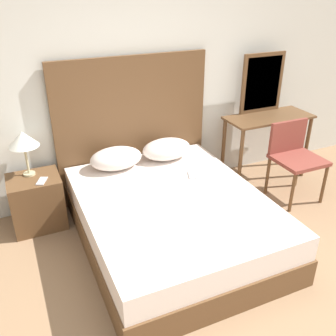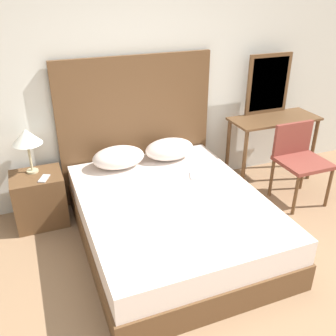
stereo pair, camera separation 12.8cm
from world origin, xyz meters
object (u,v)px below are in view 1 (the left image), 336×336
Objects in this scene: nightstand at (37,202)px; chair at (294,154)px; table_lamp at (23,140)px; vanity_desk at (268,128)px; bed at (172,220)px; phone_on_bed at (192,175)px; phone_on_nightstand at (42,181)px.

chair is (2.67, -0.55, 0.25)m from nightstand.
table_lamp reaches higher than vanity_desk.
chair is at bearing -88.77° from vanity_desk.
chair is (1.57, 0.23, 0.28)m from bed.
phone_on_bed is at bearing -21.11° from table_lamp.
vanity_desk reaches higher than phone_on_nightstand.
bed is 12.07× the size of phone_on_bed.
nightstand is 3.20× the size of phone_on_nightstand.
phone_on_nightstand reaches higher than nightstand.
phone_on_bed is at bearing -15.35° from phone_on_nightstand.
vanity_desk is 1.22× the size of chair.
bed is 1.56m from table_lamp.
chair is (2.60, -0.45, -0.02)m from phone_on_nightstand.
phone_on_bed is at bearing 40.44° from bed.
chair reaches higher than phone_on_bed.
chair reaches higher than vanity_desk.
vanity_desk reaches higher than nightstand.
table_lamp is at bearing 166.68° from chair.
table_lamp is at bearing 142.31° from bed.
nightstand reaches higher than phone_on_bed.
bed is 2.35× the size of chair.
nightstand is 0.51× the size of vanity_desk.
bed is at bearing -35.36° from nightstand.
phone_on_nightstand is (-1.03, 0.68, 0.30)m from bed.
phone_on_nightstand is 2.64m from chair.
table_lamp reaches higher than phone_on_bed.
phone_on_bed is 1.22m from chair.
vanity_desk is (2.66, -0.08, 0.38)m from nightstand.
table_lamp is at bearing 115.60° from phone_on_nightstand.
bed is 1.27m from phone_on_nightstand.
table_lamp is 2.70m from vanity_desk.
nightstand is 2.69m from vanity_desk.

